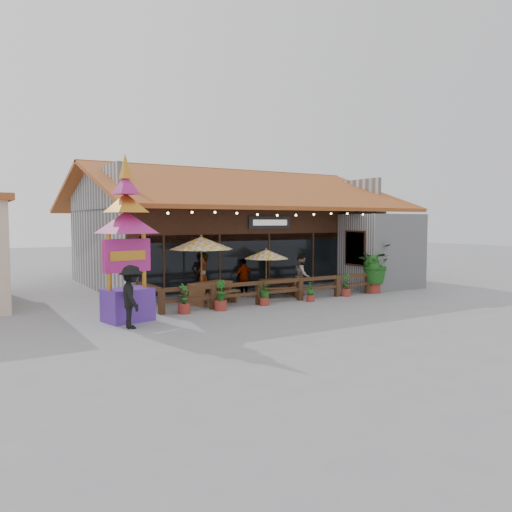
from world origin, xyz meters
TOP-DOWN VIEW (x-y plane):
  - ground at (0.00, 0.00)m, footprint 100.00×100.00m
  - restaurant_building at (0.26, 6.61)m, footprint 15.50×14.73m
  - patio_railing at (-2.25, -0.27)m, footprint 10.00×2.60m
  - umbrella_left at (-4.27, 0.97)m, footprint 3.19×3.19m
  - umbrella_right at (-1.26, 0.89)m, footprint 2.31×2.31m
  - picnic_table_left at (-4.02, 0.67)m, footprint 2.22×2.09m
  - picnic_table_right at (-0.64, 0.88)m, footprint 1.88×1.74m
  - thai_sign_tower at (-7.86, -1.04)m, footprint 2.54×2.54m
  - tropical_plant at (3.65, -0.53)m, footprint 2.13×2.13m
  - diner_a at (-3.87, 1.68)m, footprint 0.83×0.83m
  - diner_b at (0.24, 0.33)m, footprint 1.14×1.13m
  - diner_c at (-1.92, 1.68)m, footprint 1.00×0.50m
  - pedestrian at (-8.09, -2.16)m, footprint 0.85×1.32m
  - planter_a at (-5.77, -0.76)m, footprint 0.45×0.44m
  - planter_b at (-4.37, -0.87)m, footprint 0.46×0.46m
  - planter_c at (-2.42, -0.78)m, footprint 0.71×0.67m
  - planter_d at (-0.34, -1.00)m, footprint 0.45×0.45m
  - planter_e at (1.87, -0.65)m, footprint 0.41×0.43m

SIDE VIEW (x-z plane):
  - ground at x=0.00m, z-range 0.00..0.00m
  - planter_d at x=-0.34m, z-range -0.01..0.82m
  - planter_e at x=1.87m, z-range -0.08..0.92m
  - planter_a at x=-5.77m, z-range -0.09..0.99m
  - picnic_table_right at x=-0.64m, z-range 0.13..0.88m
  - planter_b at x=-4.37m, z-range -0.05..1.07m
  - planter_c at x=-2.42m, z-range 0.06..0.97m
  - picnic_table_left at x=-4.02m, z-range 0.15..1.00m
  - patio_railing at x=-2.25m, z-range 0.15..1.07m
  - diner_c at x=-1.92m, z-range 0.00..1.65m
  - diner_b at x=0.24m, z-range 0.00..1.85m
  - pedestrian at x=-8.09m, z-range 0.00..1.93m
  - diner_a at x=-3.87m, z-range 0.00..1.95m
  - tropical_plant at x=3.65m, z-range 0.16..2.40m
  - umbrella_right at x=-1.26m, z-range 0.79..2.91m
  - restaurant_building at x=0.26m, z-range -0.84..5.25m
  - umbrella_left at x=-4.27m, z-range 1.02..3.75m
  - thai_sign_tower at x=-7.86m, z-range 0.17..5.99m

